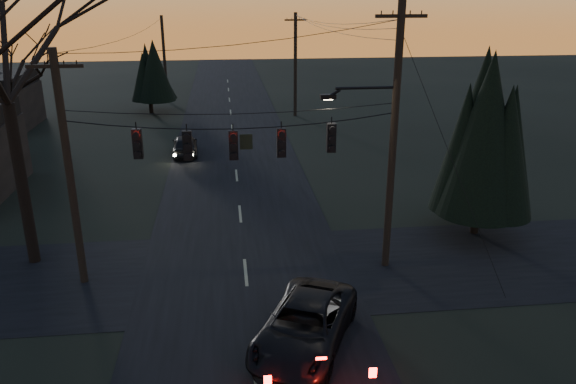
{
  "coord_description": "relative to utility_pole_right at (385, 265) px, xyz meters",
  "views": [
    {
      "loc": [
        -0.59,
        -9.27,
        10.25
      ],
      "look_at": [
        1.41,
        8.01,
        3.95
      ],
      "focal_mm": 35.0,
      "sensor_mm": 36.0,
      "label": 1
    }
  ],
  "objects": [
    {
      "name": "main_road",
      "position": [
        -5.5,
        10.0,
        0.01
      ],
      "size": [
        8.0,
        120.0,
        0.02
      ],
      "primitive_type": "cube",
      "color": "black",
      "rests_on": "ground"
    },
    {
      "name": "evergreen_right",
      "position": [
        4.8,
        2.58,
        4.29
      ],
      "size": [
        3.9,
        3.9,
        7.39
      ],
      "color": "black",
      "rests_on": "ground"
    },
    {
      "name": "utility_pole_far_r",
      "position": [
        0.0,
        28.0,
        0.0
      ],
      "size": [
        1.8,
        0.3,
        8.5
      ],
      "primitive_type": null,
      "color": "black",
      "rests_on": "ground"
    },
    {
      "name": "utility_pole_left",
      "position": [
        -11.5,
        0.0,
        0.0
      ],
      "size": [
        1.8,
        0.3,
        8.5
      ],
      "primitive_type": null,
      "color": "black",
      "rests_on": "ground"
    },
    {
      "name": "utility_pole_right",
      "position": [
        0.0,
        0.0,
        0.0
      ],
      "size": [
        5.0,
        0.3,
        10.0
      ],
      "primitive_type": null,
      "color": "black",
      "rests_on": "ground"
    },
    {
      "name": "sedan_oncoming_a",
      "position": [
        -8.7,
        16.8,
        0.66
      ],
      "size": [
        1.75,
        3.94,
        1.32
      ],
      "primitive_type": "imported",
      "rotation": [
        0.0,
        0.0,
        3.19
      ],
      "color": "black",
      "rests_on": "ground"
    },
    {
      "name": "cross_road",
      "position": [
        -5.5,
        0.0,
        0.01
      ],
      "size": [
        60.0,
        7.0,
        0.02
      ],
      "primitive_type": "cube",
      "color": "black",
      "rests_on": "ground"
    },
    {
      "name": "suv_near",
      "position": [
        -3.92,
        -4.91,
        0.71
      ],
      "size": [
        4.26,
        5.61,
        1.42
      ],
      "primitive_type": "imported",
      "rotation": [
        0.0,
        0.0,
        -0.43
      ],
      "color": "black",
      "rests_on": "ground"
    },
    {
      "name": "bare_tree_dist",
      "position": [
        -19.38,
        17.55,
        5.74
      ],
      "size": [
        7.15,
        7.15,
        8.22
      ],
      "color": "black",
      "rests_on": "ground"
    },
    {
      "name": "span_signal_assembly",
      "position": [
        -5.74,
        0.0,
        5.17
      ],
      "size": [
        11.5,
        0.44,
        1.68
      ],
      "color": "black",
      "rests_on": "ground"
    },
    {
      "name": "utility_pole_far_l",
      "position": [
        -11.5,
        36.0,
        0.0
      ],
      "size": [
        0.3,
        0.3,
        8.0
      ],
      "primitive_type": null,
      "color": "black",
      "rests_on": "ground"
    },
    {
      "name": "evergreen_dist",
      "position": [
        -12.44,
        30.65,
        3.39
      ],
      "size": [
        3.49,
        3.49,
        5.59
      ],
      "color": "black",
      "rests_on": "ground"
    }
  ]
}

